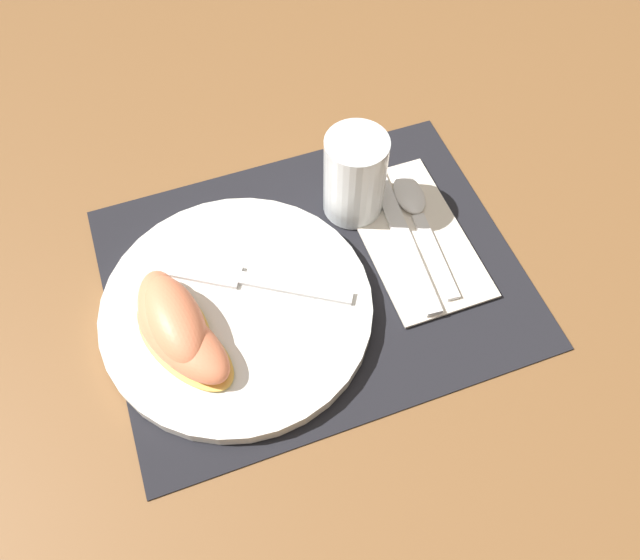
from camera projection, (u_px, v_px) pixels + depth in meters
name	position (u px, v px, depth m)	size (l,w,h in m)	color
ground_plane	(314.00, 277.00, 0.67)	(3.00, 3.00, 0.00)	brown
placemat	(314.00, 276.00, 0.67)	(0.43, 0.34, 0.00)	black
plate	(237.00, 309.00, 0.64)	(0.28, 0.28, 0.02)	white
juice_glass	(355.00, 180.00, 0.68)	(0.07, 0.07, 0.10)	silver
napkin	(413.00, 236.00, 0.69)	(0.11, 0.20, 0.00)	silver
knife	(403.00, 238.00, 0.69)	(0.04, 0.21, 0.01)	silver
spoon	(416.00, 210.00, 0.70)	(0.04, 0.17, 0.01)	silver
fork	(247.00, 279.00, 0.64)	(0.17, 0.12, 0.00)	silver
citrus_wedge_0	(163.00, 313.00, 0.61)	(0.05, 0.10, 0.04)	#F7C656
citrus_wedge_1	(176.00, 322.00, 0.60)	(0.07, 0.12, 0.04)	#F7C656
citrus_wedge_2	(183.00, 342.00, 0.59)	(0.11, 0.14, 0.03)	#F7C656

